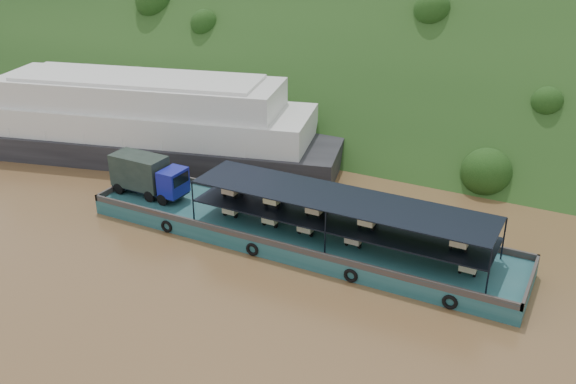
% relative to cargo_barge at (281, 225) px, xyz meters
% --- Properties ---
extents(ground, '(160.00, 160.00, 0.00)m').
position_rel_cargo_barge_xyz_m(ground, '(1.65, -1.16, -1.15)').
color(ground, brown).
rests_on(ground, ground).
extents(hillside, '(140.00, 39.60, 39.60)m').
position_rel_cargo_barge_xyz_m(hillside, '(1.65, 34.84, -1.15)').
color(hillside, '#1A3714').
rests_on(hillside, ground).
extents(cargo_barge, '(35.00, 7.18, 4.68)m').
position_rel_cargo_barge_xyz_m(cargo_barge, '(0.00, 0.00, 0.00)').
color(cargo_barge, '#154649').
rests_on(cargo_barge, ground).
extents(passenger_ferry, '(42.74, 20.45, 8.40)m').
position_rel_cargo_barge_xyz_m(passenger_ferry, '(-21.43, 9.58, 2.48)').
color(passenger_ferry, black).
rests_on(passenger_ferry, ground).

